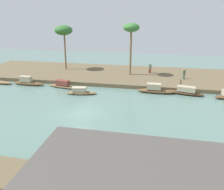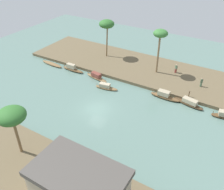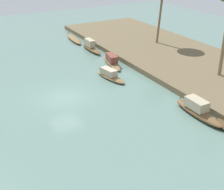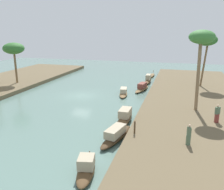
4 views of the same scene
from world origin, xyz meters
name	(u,v)px [view 3 (image 3 of 4)]	position (x,y,z in m)	size (l,w,h in m)	color
river_water	(64,98)	(0.00, 0.00, 0.00)	(74.81, 74.81, 0.00)	slate
riverbank_left	(195,65)	(0.00, -14.87, 0.27)	(45.06, 12.10, 0.54)	brown
sampan_near_left_bank	(91,47)	(10.70, -7.69, 0.48)	(4.78, 0.91, 1.35)	brown
sampan_with_red_awning	(112,61)	(5.07, -7.54, 0.41)	(4.95, 1.88, 1.12)	brown
sampan_foreground	(197,110)	(-7.76, -7.83, 0.49)	(4.84, 1.13, 1.30)	brown
sampan_upstream_small	(110,75)	(1.79, -5.50, 0.36)	(4.09, 1.69, 0.96)	brown
sampan_with_tall_canopy	(74,39)	(15.83, -7.57, 0.22)	(5.38, 1.43, 0.91)	brown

